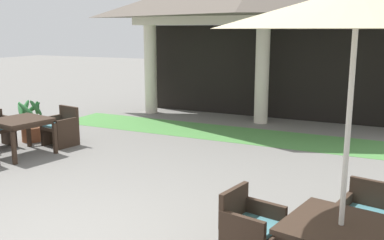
{
  "coord_description": "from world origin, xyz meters",
  "views": [
    {
      "loc": [
        3.43,
        -3.69,
        2.52
      ],
      "look_at": [
        0.38,
        2.66,
        1.07
      ],
      "focal_mm": 41.12,
      "sensor_mm": 36.0,
      "label": 1
    }
  ],
  "objects": [
    {
      "name": "patio_umbrella_near_foreground",
      "position": [
        3.03,
        0.37,
        2.68
      ],
      "size": [
        2.49,
        2.49,
        2.94
      ],
      "color": "#2D2D2D",
      "rests_on": "ground"
    },
    {
      "name": "patio_table_near_foreground",
      "position": [
        3.03,
        0.37,
        0.64
      ],
      "size": [
        1.16,
        1.16,
        0.74
      ],
      "rotation": [
        0.0,
        0.0,
        -0.2
      ],
      "color": "#38281E",
      "rests_on": "ground"
    },
    {
      "name": "patio_table_mid_left",
      "position": [
        -3.48,
        2.66,
        0.66
      ],
      "size": [
        1.17,
        1.17,
        0.75
      ],
      "rotation": [
        0.0,
        0.0,
        -0.19
      ],
      "color": "#38281E",
      "rests_on": "ground"
    },
    {
      "name": "potted_palm_left_edge",
      "position": [
        -4.16,
        3.59,
        0.34
      ],
      "size": [
        0.63,
        0.64,
        1.02
      ],
      "color": "#995638",
      "rests_on": "ground"
    },
    {
      "name": "patio_chair_near_foreground_north",
      "position": [
        3.22,
        1.31,
        0.4
      ],
      "size": [
        0.7,
        0.69,
        0.82
      ],
      "rotation": [
        0.0,
        0.0,
        -3.34
      ],
      "color": "#38281E",
      "rests_on": "ground"
    },
    {
      "name": "lawn_strip",
      "position": [
        0.0,
        6.25,
        0.0
      ],
      "size": [
        10.01,
        1.63,
        0.01
      ],
      "primitive_type": "cube",
      "color": "#519347",
      "rests_on": "ground"
    },
    {
      "name": "patio_chair_near_foreground_west",
      "position": [
        2.09,
        0.56,
        0.4
      ],
      "size": [
        0.64,
        0.64,
        0.83
      ],
      "rotation": [
        0.0,
        0.0,
        -1.77
      ],
      "color": "#38281E",
      "rests_on": "ground"
    },
    {
      "name": "patio_chair_mid_left_north",
      "position": [
        -3.29,
        3.62,
        0.4
      ],
      "size": [
        0.72,
        0.69,
        0.85
      ],
      "rotation": [
        0.0,
        0.0,
        -3.33
      ],
      "color": "#38281E",
      "rests_on": "ground"
    }
  ]
}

